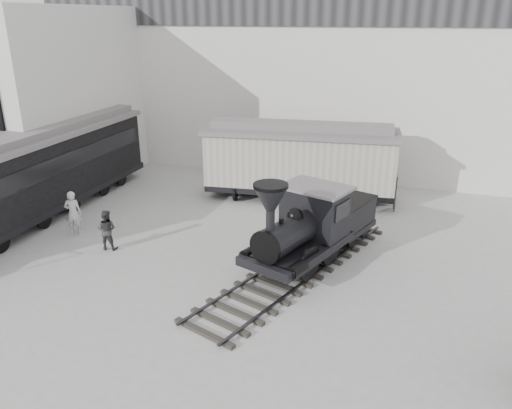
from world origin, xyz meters
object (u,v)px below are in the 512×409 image
(boxcar, at_px, (300,159))
(visitor_b, at_px, (107,230))
(locomotive, at_px, (309,229))
(visitor_a, at_px, (73,213))
(passenger_coach, at_px, (41,170))

(boxcar, bearing_deg, visitor_b, -132.57)
(locomotive, height_order, boxcar, boxcar)
(visitor_a, relative_size, visitor_b, 1.17)
(boxcar, distance_m, visitor_b, 9.86)
(boxcar, distance_m, passenger_coach, 11.92)
(locomotive, distance_m, visitor_a, 9.80)
(passenger_coach, height_order, visitor_b, passenger_coach)
(boxcar, relative_size, visitor_a, 5.11)
(passenger_coach, relative_size, visitor_b, 8.68)
(locomotive, height_order, passenger_coach, passenger_coach)
(boxcar, xyz_separation_m, visitor_b, (-5.76, -7.92, -1.19))
(boxcar, relative_size, visitor_b, 5.97)
(visitor_a, height_order, visitor_b, visitor_a)
(locomotive, bearing_deg, visitor_a, -157.93)
(locomotive, height_order, visitor_b, locomotive)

